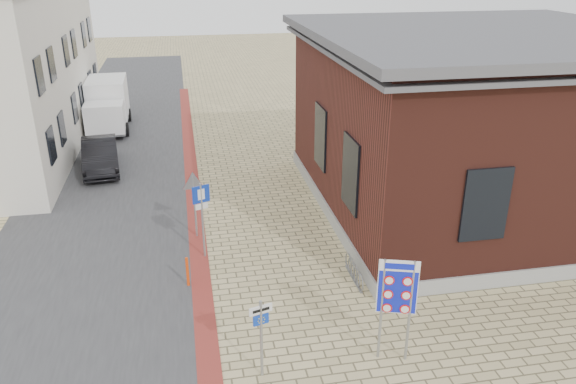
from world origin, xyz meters
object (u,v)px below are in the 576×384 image
object	(u,v)px
sedan	(100,155)
essen_sign	(261,328)
parking_sign	(202,207)
border_sign	(397,289)
box_truck	(107,105)
bollard	(188,272)

from	to	relation	value
sedan	essen_sign	size ratio (longest dim) A/B	2.10
sedan	parking_sign	bearing A→B (deg)	-71.70
border_sign	parking_sign	size ratio (longest dim) A/B	1.06
sedan	box_truck	bearing A→B (deg)	85.50
sedan	border_sign	distance (m)	17.40
border_sign	parking_sign	xyz separation A→B (m)	(-4.30, 6.00, -0.20)
sedan	box_truck	distance (m)	6.89
sedan	essen_sign	distance (m)	16.01
sedan	essen_sign	bearing A→B (deg)	-77.49
sedan	box_truck	xyz separation A→B (m)	(-0.28, 6.85, 0.69)
parking_sign	bollard	world-z (taller)	parking_sign
border_sign	essen_sign	distance (m)	3.33
sedan	border_sign	bearing A→B (deg)	-67.28
box_truck	essen_sign	xyz separation A→B (m)	(5.60, -21.93, -0.06)
box_truck	border_sign	distance (m)	23.66
essen_sign	bollard	bearing A→B (deg)	94.97
parking_sign	bollard	distance (m)	2.23
essen_sign	box_truck	bearing A→B (deg)	88.58
border_sign	box_truck	bearing A→B (deg)	129.62
essen_sign	parking_sign	distance (m)	6.11
sedan	border_sign	world-z (taller)	border_sign
sedan	box_truck	size ratio (longest dim) A/B	0.83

